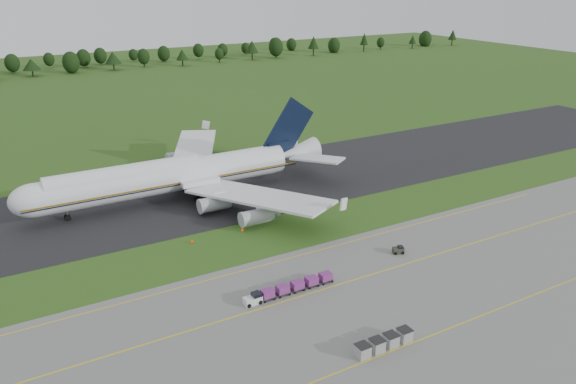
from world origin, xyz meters
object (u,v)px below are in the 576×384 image
utility_cart (398,250)px  edge_markers (218,236)px  uld_row (384,343)px  aircraft (174,175)px  baggage_train (288,288)px

utility_cart → edge_markers: 34.49m
utility_cart → uld_row: (-19.99, -20.84, 0.38)m
aircraft → edge_markers: size_ratio=6.50×
aircraft → edge_markers: aircraft is taller
utility_cart → uld_row: bearing=-133.8°
aircraft → baggage_train: aircraft is taller
utility_cart → edge_markers: (-26.05, 22.60, -0.32)m
utility_cart → aircraft: bearing=120.2°
uld_row → edge_markers: size_ratio=0.82×
uld_row → edge_markers: 43.86m
aircraft → edge_markers: bearing=-88.8°
baggage_train → uld_row: bearing=-77.1°
aircraft → utility_cart: size_ratio=31.40×
aircraft → utility_cart: bearing=-59.8°
baggage_train → uld_row: size_ratio=1.76×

